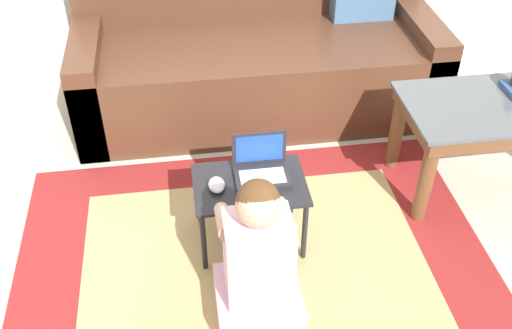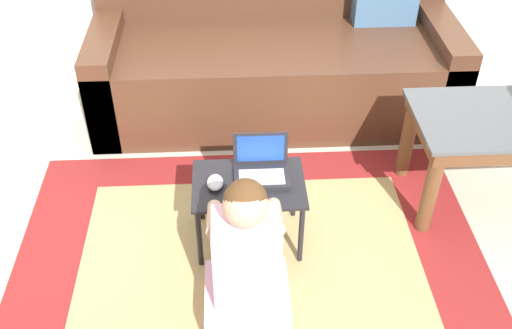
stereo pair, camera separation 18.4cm
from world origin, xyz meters
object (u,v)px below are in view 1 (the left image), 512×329
Objects in this scene: laptop_desk at (250,191)px; computer_mouse at (217,185)px; couch at (258,61)px; person_seated at (258,266)px; laptop at (261,169)px; coffee_table at (500,117)px.

computer_mouse is at bearing -176.16° from laptop_desk.
couch reaches higher than person_seated.
laptop reaches higher than laptop_desk.
laptop is at bearing 39.22° from laptop_desk.
laptop is 2.28× the size of computer_mouse.
coffee_table reaches higher than computer_mouse.
person_seated is (-1.27, -0.67, -0.11)m from coffee_table.
couch reaches higher than laptop_desk.
person_seated is (0.12, -0.42, -0.07)m from computer_mouse.
computer_mouse is at bearing -164.29° from laptop.
laptop is (0.06, 0.05, 0.08)m from laptop_desk.
computer_mouse is at bearing -106.82° from couch.
coffee_table is at bearing 10.91° from laptop_desk.
couch is 1.21m from computer_mouse.
person_seated is at bearing -74.48° from computer_mouse.
coffee_table reaches higher than laptop_desk.
computer_mouse is (-0.14, -0.01, 0.06)m from laptop_desk.
couch is 1.39m from coffee_table.
laptop_desk is 0.68× the size of person_seated.
person_seated is (-0.08, -0.48, -0.08)m from laptop.
coffee_table is (1.04, -0.91, 0.12)m from couch.
laptop is 0.21m from computer_mouse.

